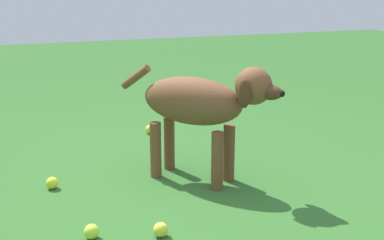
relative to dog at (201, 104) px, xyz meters
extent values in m
plane|color=#2D6026|center=(-0.28, -0.18, -0.44)|extent=(14.00, 14.00, 0.00)
ellipsoid|color=brown|center=(-0.04, 0.04, 0.01)|extent=(0.56, 0.60, 0.26)
cylinder|color=brown|center=(0.14, -0.05, -0.28)|extent=(0.06, 0.06, 0.32)
cylinder|color=brown|center=(0.03, -0.15, -0.28)|extent=(0.06, 0.06, 0.32)
cylinder|color=brown|center=(-0.11, 0.24, -0.28)|extent=(0.06, 0.06, 0.32)
cylinder|color=brown|center=(-0.22, 0.14, -0.28)|extent=(0.06, 0.06, 0.32)
ellipsoid|color=brown|center=(0.19, -0.23, 0.13)|extent=(0.26, 0.26, 0.19)
ellipsoid|color=#472B19|center=(0.25, -0.29, 0.10)|extent=(0.15, 0.16, 0.08)
sphere|color=black|center=(0.29, -0.34, 0.10)|extent=(0.03, 0.03, 0.03)
ellipsoid|color=#472B19|center=(0.26, -0.16, 0.10)|extent=(0.07, 0.07, 0.15)
ellipsoid|color=#472B19|center=(0.12, -0.28, 0.10)|extent=(0.07, 0.07, 0.15)
cylinder|color=brown|center=(-0.28, 0.32, 0.11)|extent=(0.16, 0.18, 0.15)
sphere|color=#D4D63D|center=(-0.41, -0.55, -0.41)|extent=(0.07, 0.07, 0.07)
sphere|color=yellow|center=(-0.79, 0.17, -0.41)|extent=(0.07, 0.07, 0.07)
sphere|color=#D2DD3B|center=(-0.01, 0.97, -0.41)|extent=(0.07, 0.07, 0.07)
sphere|color=#C1E53B|center=(-0.70, -0.46, -0.41)|extent=(0.07, 0.07, 0.07)
camera|label=1|loc=(-1.02, -2.54, 0.66)|focal=48.90mm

